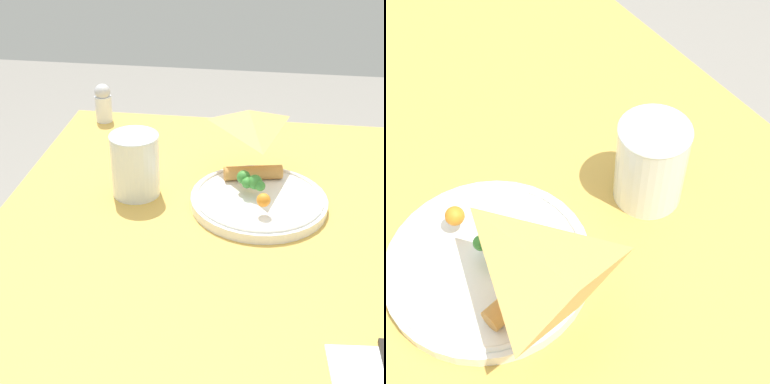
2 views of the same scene
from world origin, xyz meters
The scene contains 4 objects.
dining_table centered at (0.00, 0.00, 0.62)m, with size 0.96×0.76×0.74m.
plate_pizza centered at (-0.13, 0.04, 0.76)m, with size 0.22×0.22×0.06m.
milk_glass centered at (-0.14, -0.17, 0.79)m, with size 0.08×0.08×0.11m.
salt_shaker centered at (-0.43, -0.31, 0.78)m, with size 0.04×0.04×0.08m.
Camera 1 is at (0.69, 0.05, 1.25)m, focal length 55.00 mm.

